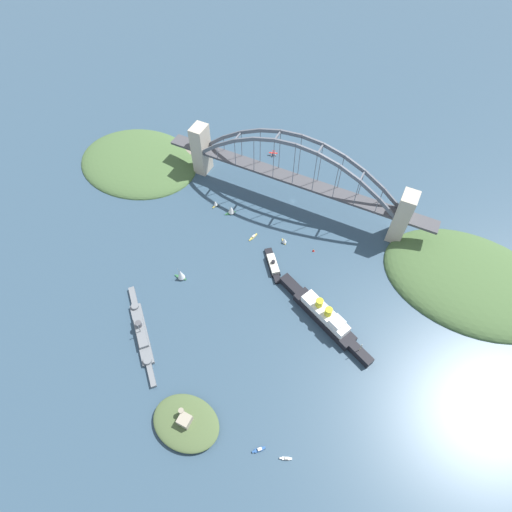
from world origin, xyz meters
name	(u,v)px	position (x,y,z in m)	size (l,w,h in m)	color
ground_plane	(293,201)	(0.00, 0.00, 0.00)	(1400.00, 1400.00, 0.00)	#334C60
harbor_arch_bridge	(295,179)	(0.00, 0.00, 28.66)	(259.73, 17.42, 72.93)	#BCB29E
headland_west_shore	(472,281)	(-170.54, 18.26, 0.00)	(143.43, 103.97, 27.56)	#476638
headland_east_shore	(141,162)	(164.10, 19.61, 0.00)	(127.30, 103.29, 18.71)	#476638
ocean_liner	(324,316)	(-71.76, 106.80, 6.15)	(90.19, 47.02, 20.21)	black
naval_cruiser	(141,332)	(48.47, 179.59, 2.48)	(66.32, 62.49, 15.75)	slate
harbor_ferry_steamer	(273,265)	(-15.14, 78.20, 2.40)	(27.42, 31.64, 7.91)	black
fort_island_mid_harbor	(186,422)	(-17.21, 220.38, 3.53)	(46.84, 35.80, 13.81)	#4C6038
seaplane_taxiing_near_bridge	(273,153)	(44.73, -52.19, 1.78)	(9.08, 7.67, 4.68)	#B7B7B2
small_boat_0	(253,237)	(13.93, 57.50, 0.67)	(3.97, 10.45, 1.90)	gold
small_boat_1	(215,203)	(63.40, 39.02, 3.39)	(4.54, 6.90, 7.16)	gold
small_boat_2	(231,210)	(45.55, 40.42, 4.52)	(8.83, 9.35, 9.70)	#2D6B3D
small_boat_3	(284,240)	(-13.50, 50.60, 3.11)	(6.43, 6.02, 6.61)	gold
small_boat_4	(181,274)	(48.33, 123.15, 5.85)	(10.82, 6.06, 12.63)	#2D6B3D
small_boat_5	(259,450)	(-67.91, 213.38, 0.90)	(7.35, 7.31, 2.51)	#234C8C
small_boat_6	(286,458)	(-85.69, 210.35, 0.86)	(7.76, 4.21, 2.33)	silver
channel_marker_buoy	(314,250)	(-40.43, 47.81, 1.12)	(2.20, 2.20, 2.75)	red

